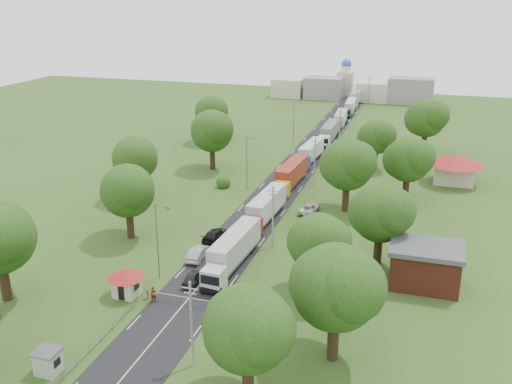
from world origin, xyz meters
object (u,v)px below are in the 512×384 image
at_px(info_sign, 327,150).
at_px(car_lane_mid, 198,253).
at_px(truck_0, 232,251).
at_px(guard_booth, 126,279).
at_px(pedestrian_near, 153,295).
at_px(car_lane_front, 193,278).
at_px(boom_barrier, 172,296).

xyz_separation_m(info_sign, car_lane_mid, (-8.20, -48.60, -2.17)).
relative_size(info_sign, truck_0, 0.27).
bearing_deg(guard_booth, info_sign, 78.32).
bearing_deg(guard_booth, car_lane_mid, 69.79).
relative_size(truck_0, pedestrian_near, 8.17).
height_order(info_sign, car_lane_front, info_sign).
relative_size(info_sign, car_lane_front, 0.96).
bearing_deg(car_lane_mid, guard_booth, 67.53).
bearing_deg(car_lane_front, pedestrian_near, 60.41).
bearing_deg(car_lane_mid, info_sign, -101.83).
xyz_separation_m(boom_barrier, car_lane_front, (0.36, 5.00, -0.16)).
xyz_separation_m(boom_barrier, pedestrian_near, (-2.14, -0.51, 0.05)).
bearing_deg(guard_booth, car_lane_front, 38.89).
distance_m(boom_barrier, pedestrian_near, 2.20).
relative_size(boom_barrier, info_sign, 2.25).
distance_m(boom_barrier, truck_0, 11.30).
bearing_deg(pedestrian_near, info_sign, 46.28).
distance_m(truck_0, car_lane_front, 6.66).
relative_size(guard_booth, car_lane_front, 1.03).
relative_size(boom_barrier, pedestrian_near, 4.89).
distance_m(truck_0, car_lane_mid, 5.41).
height_order(guard_booth, pedestrian_near, guard_booth).
xyz_separation_m(guard_booth, info_sign, (12.40, 60.00, 0.84)).
xyz_separation_m(truck_0, pedestrian_near, (-5.66, -11.16, -1.32)).
distance_m(truck_0, pedestrian_near, 12.58).
bearing_deg(boom_barrier, car_lane_mid, 98.20).
relative_size(boom_barrier, guard_booth, 2.10).
distance_m(car_lane_front, car_lane_mid, 6.71).
bearing_deg(car_lane_front, info_sign, -101.64).
height_order(car_lane_front, pedestrian_near, pedestrian_near).
height_order(car_lane_front, car_lane_mid, car_lane_mid).
xyz_separation_m(info_sign, car_lane_front, (-6.20, -55.00, -2.27)).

